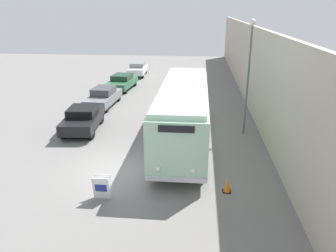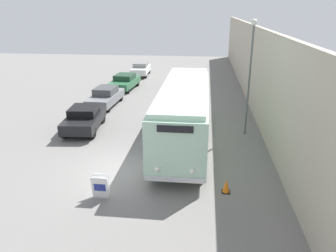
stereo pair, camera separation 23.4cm
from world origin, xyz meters
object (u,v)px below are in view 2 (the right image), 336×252
(parked_car_mid, at_px, (106,96))
(parked_car_near, at_px, (84,118))
(vintage_bus, at_px, (184,110))
(traffic_cone, at_px, (226,186))
(sign_board, at_px, (101,187))
(parked_car_far, at_px, (125,82))
(parked_car_distant, at_px, (141,69))
(streetlamp, at_px, (251,63))

(parked_car_mid, bearing_deg, parked_car_near, -84.38)
(vintage_bus, bearing_deg, traffic_cone, -68.15)
(sign_board, bearing_deg, parked_car_far, 100.61)
(parked_car_distant, xyz_separation_m, traffic_cone, (8.42, -24.71, -0.47))
(streetlamp, distance_m, parked_car_near, 10.73)
(vintage_bus, bearing_deg, sign_board, -114.94)
(vintage_bus, distance_m, parked_car_near, 6.62)
(parked_car_far, height_order, traffic_cone, parked_car_far)
(streetlamp, bearing_deg, parked_car_distant, 119.42)
(parked_car_mid, relative_size, parked_car_distant, 1.08)
(sign_board, bearing_deg, vintage_bus, 65.06)
(sign_board, height_order, parked_car_near, parked_car_near)
(vintage_bus, height_order, parked_car_near, vintage_bus)
(parked_car_near, xyz_separation_m, parked_car_mid, (-0.28, 5.60, -0.04))
(parked_car_distant, bearing_deg, sign_board, -84.74)
(streetlamp, relative_size, parked_car_distant, 1.57)
(streetlamp, xyz_separation_m, traffic_cone, (-1.53, -7.07, -4.08))
(streetlamp, bearing_deg, parked_car_near, -177.48)
(sign_board, height_order, parked_car_distant, parked_car_distant)
(parked_car_mid, xyz_separation_m, traffic_cone, (8.84, -12.23, -0.44))
(vintage_bus, xyz_separation_m, traffic_cone, (2.16, -5.39, -1.61))
(vintage_bus, distance_m, traffic_cone, 6.03)
(parked_car_far, xyz_separation_m, parked_car_distant, (0.26, 6.77, 0.04))
(sign_board, relative_size, parked_car_mid, 0.21)
(parked_car_far, bearing_deg, parked_car_mid, -86.78)
(sign_board, xyz_separation_m, traffic_cone, (5.13, 0.99, -0.19))
(vintage_bus, height_order, parked_car_distant, vintage_bus)
(sign_board, distance_m, traffic_cone, 5.23)
(vintage_bus, xyz_separation_m, parked_car_distant, (-6.26, 19.32, -1.15))
(sign_board, xyz_separation_m, parked_car_near, (-3.43, 7.62, 0.30))
(streetlamp, distance_m, parked_car_distant, 20.58)
(traffic_cone, bearing_deg, parked_car_distant, 108.82)
(traffic_cone, bearing_deg, parked_car_mid, 125.89)
(parked_car_far, bearing_deg, traffic_cone, -59.33)
(sign_board, relative_size, parked_car_far, 0.21)
(vintage_bus, xyz_separation_m, sign_board, (-2.97, -6.39, -1.43))
(vintage_bus, height_order, sign_board, vintage_bus)
(vintage_bus, relative_size, parked_car_far, 2.44)
(sign_board, height_order, traffic_cone, sign_board)
(vintage_bus, distance_m, parked_car_distant, 20.34)
(sign_board, bearing_deg, parked_car_distant, 97.29)
(parked_car_far, bearing_deg, streetlamp, -41.95)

